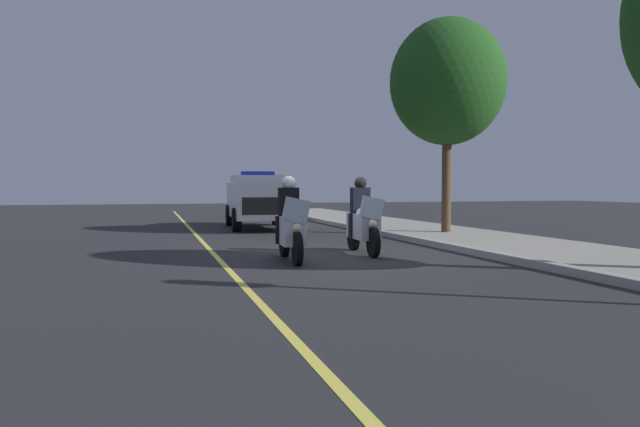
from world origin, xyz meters
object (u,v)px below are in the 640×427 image
police_motorcycle_lead_left (290,226)px  tree_mid_block (447,82)px  police_suv (258,199)px  cyclist_background (279,201)px  police_motorcycle_lead_right (363,222)px

police_motorcycle_lead_left → tree_mid_block: (-4.73, 6.09, 4.00)m
police_suv → cyclist_background: police_suv is taller
police_motorcycle_lead_right → police_suv: 8.59m
police_motorcycle_lead_right → police_suv: police_suv is taller
police_motorcycle_lead_left → police_motorcycle_lead_right: (-0.77, 1.85, 0.00)m
tree_mid_block → police_motorcycle_lead_right: bearing=-46.9°
cyclist_background → police_suv: bearing=-19.4°
police_suv → cyclist_background: size_ratio=2.84×
police_suv → tree_mid_block: size_ratio=0.76×
police_motorcycle_lead_right → tree_mid_block: (-3.97, 4.24, 4.00)m
police_motorcycle_lead_right → cyclist_background: police_motorcycle_lead_right is taller
police_motorcycle_lead_right → cyclist_background: size_ratio=1.22×
police_motorcycle_lead_right → police_motorcycle_lead_left: bearing=-67.5°
police_motorcycle_lead_right → cyclist_background: 14.24m
police_motorcycle_lead_left → police_motorcycle_lead_right: bearing=112.5°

